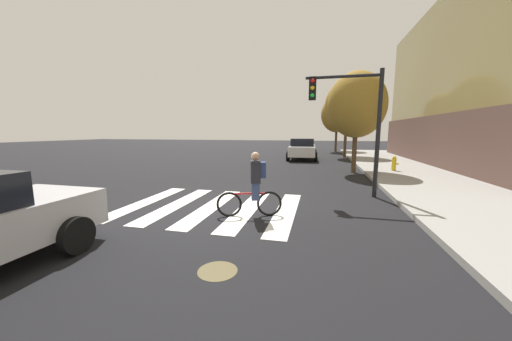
{
  "coord_description": "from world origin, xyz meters",
  "views": [
    {
      "loc": [
        3.15,
        -7.1,
        2.2
      ],
      "look_at": [
        1.06,
        1.67,
        0.88
      ],
      "focal_mm": 18.63,
      "sensor_mm": 36.0,
      "label": 1
    }
  ],
  "objects_px": {
    "sedan_mid": "(302,149)",
    "fire_hydrant": "(394,163)",
    "cyclist": "(254,185)",
    "traffic_light_near": "(353,112)",
    "manhole_cover": "(218,271)",
    "street_tree_far": "(337,114)",
    "street_tree_near": "(357,105)",
    "street_tree_mid": "(347,106)"
  },
  "relations": [
    {
      "from": "traffic_light_near",
      "to": "street_tree_near",
      "type": "relative_size",
      "value": 0.79
    },
    {
      "from": "sedan_mid",
      "to": "fire_hydrant",
      "type": "distance_m",
      "value": 8.11
    },
    {
      "from": "traffic_light_near",
      "to": "street_tree_mid",
      "type": "bearing_deg",
      "value": 85.65
    },
    {
      "from": "fire_hydrant",
      "to": "street_tree_near",
      "type": "height_order",
      "value": "street_tree_near"
    },
    {
      "from": "manhole_cover",
      "to": "cyclist",
      "type": "xyz_separation_m",
      "value": [
        -0.09,
        2.83,
        0.84
      ]
    },
    {
      "from": "sedan_mid",
      "to": "fire_hydrant",
      "type": "bearing_deg",
      "value": -50.01
    },
    {
      "from": "cyclist",
      "to": "fire_hydrant",
      "type": "bearing_deg",
      "value": 57.91
    },
    {
      "from": "cyclist",
      "to": "fire_hydrant",
      "type": "distance_m",
      "value": 10.36
    },
    {
      "from": "street_tree_mid",
      "to": "street_tree_far",
      "type": "xyz_separation_m",
      "value": [
        -0.38,
        6.59,
        -0.3
      ]
    },
    {
      "from": "sedan_mid",
      "to": "fire_hydrant",
      "type": "xyz_separation_m",
      "value": [
        5.21,
        -6.21,
        -0.33
      ]
    },
    {
      "from": "manhole_cover",
      "to": "street_tree_near",
      "type": "xyz_separation_m",
      "value": [
        3.35,
        11.35,
        3.58
      ]
    },
    {
      "from": "fire_hydrant",
      "to": "street_tree_near",
      "type": "relative_size",
      "value": 0.15
    },
    {
      "from": "manhole_cover",
      "to": "traffic_light_near",
      "type": "bearing_deg",
      "value": 66.22
    },
    {
      "from": "cyclist",
      "to": "traffic_light_near",
      "type": "bearing_deg",
      "value": 48.19
    },
    {
      "from": "cyclist",
      "to": "traffic_light_near",
      "type": "relative_size",
      "value": 0.4
    },
    {
      "from": "fire_hydrant",
      "to": "cyclist",
      "type": "bearing_deg",
      "value": -122.09
    },
    {
      "from": "cyclist",
      "to": "street_tree_mid",
      "type": "xyz_separation_m",
      "value": [
        3.75,
        17.41,
        3.51
      ]
    },
    {
      "from": "sedan_mid",
      "to": "traffic_light_near",
      "type": "xyz_separation_m",
      "value": [
        2.35,
        -12.02,
        2.0
      ]
    },
    {
      "from": "sedan_mid",
      "to": "street_tree_mid",
      "type": "bearing_deg",
      "value": 35.13
    },
    {
      "from": "manhole_cover",
      "to": "street_tree_far",
      "type": "bearing_deg",
      "value": 83.06
    },
    {
      "from": "sedan_mid",
      "to": "street_tree_far",
      "type": "bearing_deg",
      "value": 71.22
    },
    {
      "from": "manhole_cover",
      "to": "fire_hydrant",
      "type": "height_order",
      "value": "fire_hydrant"
    },
    {
      "from": "sedan_mid",
      "to": "street_tree_near",
      "type": "bearing_deg",
      "value": -64.03
    },
    {
      "from": "cyclist",
      "to": "street_tree_far",
      "type": "xyz_separation_m",
      "value": [
        3.36,
        24.0,
        3.21
      ]
    },
    {
      "from": "cyclist",
      "to": "street_tree_near",
      "type": "xyz_separation_m",
      "value": [
        3.44,
        8.52,
        2.74
      ]
    },
    {
      "from": "traffic_light_near",
      "to": "street_tree_far",
      "type": "xyz_separation_m",
      "value": [
        0.71,
        21.03,
        1.19
      ]
    },
    {
      "from": "cyclist",
      "to": "street_tree_near",
      "type": "relative_size",
      "value": 0.32
    },
    {
      "from": "street_tree_mid",
      "to": "cyclist",
      "type": "bearing_deg",
      "value": -102.14
    },
    {
      "from": "cyclist",
      "to": "fire_hydrant",
      "type": "height_order",
      "value": "cyclist"
    },
    {
      "from": "sedan_mid",
      "to": "street_tree_near",
      "type": "relative_size",
      "value": 0.92
    },
    {
      "from": "cyclist",
      "to": "street_tree_near",
      "type": "bearing_deg",
      "value": 68.0
    },
    {
      "from": "sedan_mid",
      "to": "street_tree_mid",
      "type": "xyz_separation_m",
      "value": [
        3.45,
        2.43,
        3.49
      ]
    },
    {
      "from": "sedan_mid",
      "to": "traffic_light_near",
      "type": "height_order",
      "value": "traffic_light_near"
    },
    {
      "from": "traffic_light_near",
      "to": "street_tree_near",
      "type": "xyz_separation_m",
      "value": [
        0.79,
        5.56,
        0.73
      ]
    },
    {
      "from": "traffic_light_near",
      "to": "street_tree_near",
      "type": "height_order",
      "value": "street_tree_near"
    },
    {
      "from": "manhole_cover",
      "to": "fire_hydrant",
      "type": "xyz_separation_m",
      "value": [
        5.41,
        11.61,
        0.53
      ]
    },
    {
      "from": "traffic_light_near",
      "to": "manhole_cover",
      "type": "bearing_deg",
      "value": -113.78
    },
    {
      "from": "manhole_cover",
      "to": "street_tree_near",
      "type": "bearing_deg",
      "value": 73.57
    },
    {
      "from": "street_tree_near",
      "to": "manhole_cover",
      "type": "bearing_deg",
      "value": -106.43
    },
    {
      "from": "street_tree_near",
      "to": "street_tree_mid",
      "type": "height_order",
      "value": "street_tree_mid"
    },
    {
      "from": "sedan_mid",
      "to": "cyclist",
      "type": "bearing_deg",
      "value": -91.13
    },
    {
      "from": "fire_hydrant",
      "to": "manhole_cover",
      "type": "bearing_deg",
      "value": -114.98
    }
  ]
}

